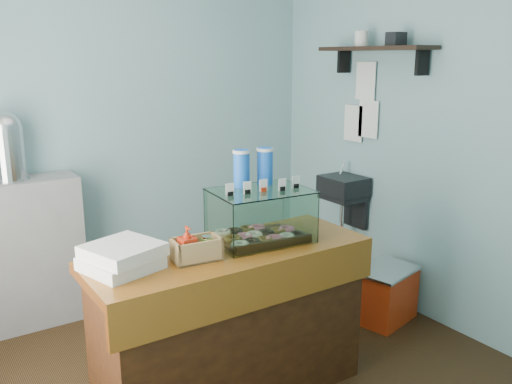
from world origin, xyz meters
TOP-DOWN VIEW (x-y plane):
  - ground at (0.00, 0.00)m, footprint 3.50×3.50m
  - room_shell at (0.03, 0.01)m, footprint 3.54×3.04m
  - counter at (0.00, -0.25)m, footprint 1.60×0.60m
  - back_shelf at (-0.90, 1.32)m, footprint 1.00×0.32m
  - display_case at (0.23, -0.19)m, footprint 0.59×0.45m
  - condiment_crate at (-0.24, -0.29)m, footprint 0.26×0.17m
  - pastry_boxes at (-0.60, -0.20)m, footprint 0.42×0.42m
  - coffee_urn at (-0.84, 1.32)m, footprint 0.26×0.26m
  - red_cooler at (1.44, -0.09)m, footprint 0.54×0.45m

SIDE VIEW (x-z plane):
  - ground at x=0.00m, z-range 0.00..0.00m
  - red_cooler at x=1.44m, z-range 0.00..0.41m
  - counter at x=0.00m, z-range 0.01..0.91m
  - back_shelf at x=-0.90m, z-range 0.00..1.10m
  - pastry_boxes at x=-0.60m, z-range 0.90..1.03m
  - condiment_crate at x=-0.24m, z-range 0.87..1.06m
  - display_case at x=0.23m, z-range 0.80..1.32m
  - coffee_urn at x=-0.84m, z-range 1.11..1.59m
  - room_shell at x=0.03m, z-range 0.30..3.12m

